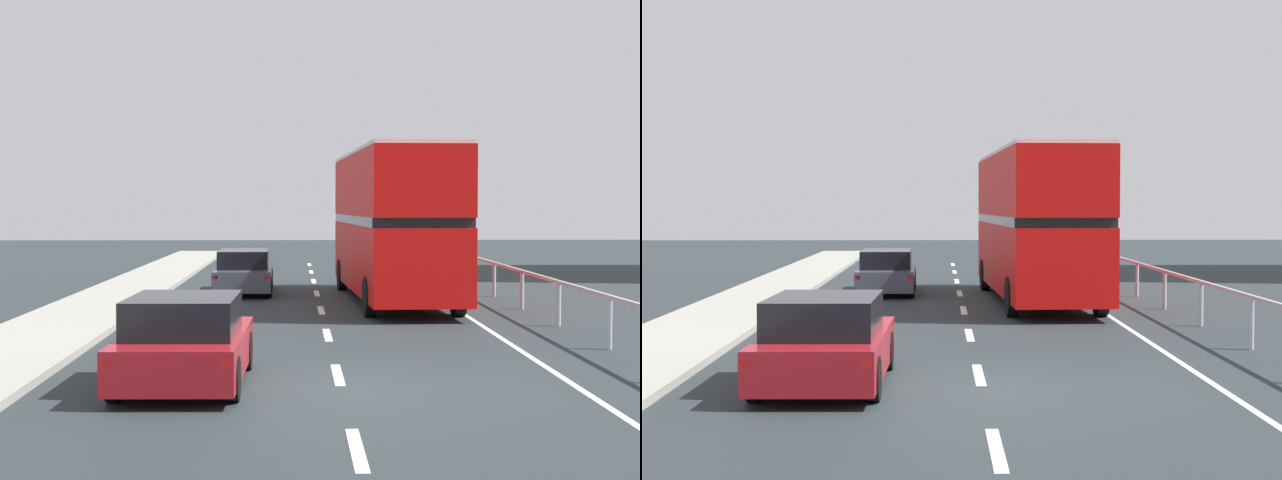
% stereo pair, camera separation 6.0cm
% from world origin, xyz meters
% --- Properties ---
extents(ground_plane, '(75.94, 120.00, 0.10)m').
position_xyz_m(ground_plane, '(0.00, 0.00, -0.05)').
color(ground_plane, '#252C2F').
extents(lane_paint_markings, '(3.72, 46.00, 0.01)m').
position_xyz_m(lane_paint_markings, '(2.29, 8.74, 0.00)').
color(lane_paint_markings, silver).
rests_on(lane_paint_markings, ground).
extents(bridge_side_railing, '(0.10, 42.00, 1.05)m').
position_xyz_m(bridge_side_railing, '(5.31, 9.00, 0.85)').
color(bridge_side_railing, '#B0B2BA').
rests_on(bridge_side_railing, ground).
extents(double_decker_bus_red, '(2.84, 10.52, 4.28)m').
position_xyz_m(double_decker_bus_red, '(2.11, 12.83, 2.29)').
color(double_decker_bus_red, red).
rests_on(double_decker_bus_red, ground).
extents(hatchback_car_near, '(1.92, 4.05, 1.38)m').
position_xyz_m(hatchback_car_near, '(-2.38, 0.37, 0.66)').
color(hatchback_car_near, maroon).
rests_on(hatchback_car_near, ground).
extents(sedan_car_ahead, '(1.80, 4.49, 1.36)m').
position_xyz_m(sedan_car_ahead, '(-2.27, 15.58, 0.65)').
color(sedan_car_ahead, '#434857').
rests_on(sedan_car_ahead, ground).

